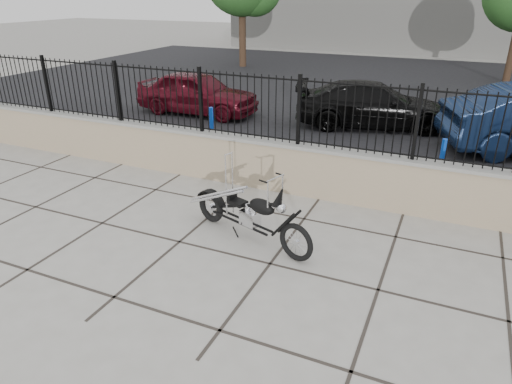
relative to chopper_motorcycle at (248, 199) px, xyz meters
name	(u,v)px	position (x,y,z in m)	size (l,w,h in m)	color
ground_plane	(179,242)	(-0.91, -0.53, -0.66)	(90.00, 90.00, 0.00)	#99968E
parking_lot	(358,90)	(-0.91, 11.97, -0.66)	(30.00, 30.00, 0.00)	black
retaining_wall	(248,161)	(-0.91, 1.97, -0.18)	(14.00, 0.36, 0.96)	gray
iron_fence	(248,106)	(-0.91, 1.97, 0.90)	(14.00, 0.08, 1.20)	black
chopper_motorcycle	(248,199)	(0.00, 0.00, 0.00)	(2.21, 0.39, 1.32)	black
car_red	(197,93)	(-4.69, 6.43, -0.02)	(1.52, 3.77, 1.28)	#4B0A15
car_black	(373,105)	(0.50, 7.12, -0.05)	(1.72, 4.23, 1.23)	black
bollard_a	(212,124)	(-2.92, 4.11, -0.23)	(0.10, 0.10, 0.87)	blue
bollard_b	(442,160)	(2.53, 3.66, -0.22)	(0.11, 0.11, 0.88)	#0C46BC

